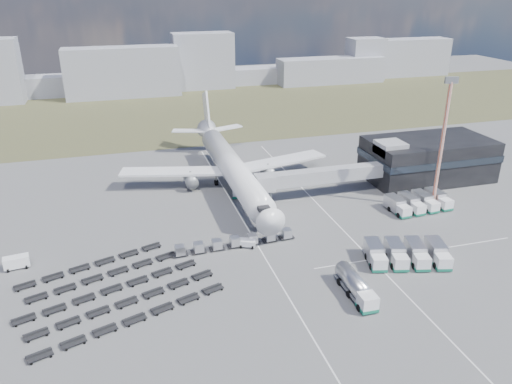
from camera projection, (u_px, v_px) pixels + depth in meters
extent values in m
plane|color=#565659|center=(272.00, 250.00, 91.29)|extent=(420.00, 420.00, 0.00)
cube|color=#444329|center=(183.00, 111.00, 188.51)|extent=(420.00, 90.00, 0.01)
cube|color=silver|center=(254.00, 239.00, 95.20)|extent=(0.25, 110.00, 0.01)
cube|color=silver|center=(340.00, 227.00, 99.80)|extent=(0.25, 110.00, 0.01)
cube|color=silver|center=(416.00, 252.00, 90.60)|extent=(40.00, 0.25, 0.01)
cube|color=black|center=(428.00, 159.00, 122.81)|extent=(30.00, 16.00, 10.00)
cube|color=#262D38|center=(428.00, 154.00, 122.33)|extent=(30.40, 16.40, 1.60)
cube|color=#939399|center=(391.00, 148.00, 116.21)|extent=(6.00, 6.00, 3.00)
cube|color=#939399|center=(321.00, 176.00, 112.04)|extent=(29.80, 3.00, 3.00)
cube|color=#939399|center=(265.00, 183.00, 108.17)|extent=(4.00, 3.60, 3.40)
cylinder|color=slate|center=(270.00, 192.00, 110.00)|extent=(0.70, 0.70, 5.10)
cylinder|color=black|center=(270.00, 201.00, 110.82)|extent=(1.40, 0.90, 1.40)
cylinder|color=white|center=(233.00, 169.00, 115.73)|extent=(5.60, 48.00, 5.60)
cone|color=white|center=(267.00, 216.00, 92.31)|extent=(5.60, 5.00, 5.60)
cone|color=white|center=(209.00, 133.00, 140.17)|extent=(5.60, 8.00, 5.60)
cube|color=black|center=(263.00, 208.00, 93.76)|extent=(2.20, 2.00, 0.80)
cube|color=white|center=(174.00, 172.00, 117.30)|extent=(25.59, 11.38, 0.50)
cube|color=white|center=(279.00, 161.00, 123.94)|extent=(25.59, 11.38, 0.50)
cylinder|color=slate|center=(191.00, 180.00, 117.09)|extent=(3.00, 5.00, 3.00)
cylinder|color=slate|center=(268.00, 172.00, 121.95)|extent=(3.00, 5.00, 3.00)
cube|color=white|center=(189.00, 131.00, 140.37)|extent=(9.49, 5.63, 0.35)
cube|color=white|center=(227.00, 128.00, 143.18)|extent=(9.49, 5.63, 0.35)
cube|color=white|center=(206.00, 110.00, 140.58)|extent=(0.50, 9.06, 11.45)
cylinder|color=slate|center=(258.00, 223.00, 98.76)|extent=(0.50, 0.50, 2.50)
cylinder|color=slate|center=(216.00, 180.00, 120.04)|extent=(0.60, 0.60, 2.50)
cylinder|color=slate|center=(242.00, 177.00, 121.67)|extent=(0.60, 0.60, 2.50)
cylinder|color=black|center=(258.00, 226.00, 99.05)|extent=(0.50, 1.20, 1.20)
cube|color=#9394A1|center=(54.00, 86.00, 211.93)|extent=(37.32, 12.00, 8.42)
cube|color=#9394A1|center=(123.00, 72.00, 208.11)|extent=(46.87, 12.00, 20.36)
cube|color=#9394A1|center=(203.00, 61.00, 223.99)|extent=(26.69, 12.00, 24.30)
cube|color=#9394A1|center=(263.00, 75.00, 238.97)|extent=(30.61, 12.00, 7.35)
cube|color=#9394A1|center=(330.00, 70.00, 237.53)|extent=(51.07, 12.00, 11.85)
cube|color=#9394A1|center=(365.00, 59.00, 244.97)|extent=(16.91, 12.00, 19.81)
cube|color=#9394A1|center=(411.00, 57.00, 255.80)|extent=(38.32, 12.00, 18.30)
cube|color=white|center=(368.00, 302.00, 74.08)|extent=(2.60, 2.60, 2.45)
cube|color=#136A4F|center=(367.00, 307.00, 74.45)|extent=(2.70, 2.70, 0.53)
cylinder|color=silver|center=(353.00, 280.00, 78.52)|extent=(2.79, 8.03, 2.66)
cube|color=slate|center=(352.00, 287.00, 79.00)|extent=(2.68, 8.03, 0.37)
cylinder|color=black|center=(356.00, 294.00, 77.69)|extent=(2.79, 1.21, 1.17)
cube|color=white|center=(247.00, 243.00, 92.31)|extent=(3.57, 2.89, 1.42)
cube|color=white|center=(17.00, 263.00, 85.26)|extent=(4.35, 2.43, 2.22)
cube|color=white|center=(238.00, 188.00, 114.50)|extent=(4.05, 6.56, 2.85)
cube|color=#136A4F|center=(239.00, 193.00, 114.96)|extent=(4.18, 6.68, 0.46)
cube|color=white|center=(379.00, 263.00, 84.53)|extent=(3.01, 2.93, 2.38)
cube|color=#136A4F|center=(378.00, 268.00, 84.90)|extent=(3.14, 3.06, 0.49)
cube|color=silver|center=(373.00, 250.00, 87.85)|extent=(3.75, 5.47, 2.82)
cube|color=white|center=(400.00, 263.00, 84.64)|extent=(3.01, 2.93, 2.38)
cube|color=#136A4F|center=(400.00, 267.00, 85.00)|extent=(3.14, 3.06, 0.49)
cube|color=silver|center=(394.00, 249.00, 87.96)|extent=(3.75, 5.47, 2.82)
cube|color=white|center=(422.00, 262.00, 84.74)|extent=(3.01, 2.93, 2.38)
cube|color=#136A4F|center=(421.00, 267.00, 85.11)|extent=(3.14, 3.06, 0.49)
cube|color=silver|center=(415.00, 249.00, 88.06)|extent=(3.75, 5.47, 2.82)
cube|color=white|center=(443.00, 262.00, 84.85)|extent=(3.01, 2.93, 2.38)
cube|color=#136A4F|center=(442.00, 267.00, 85.21)|extent=(3.14, 3.06, 0.49)
cube|color=silver|center=(435.00, 249.00, 88.17)|extent=(3.75, 5.47, 2.82)
cube|color=white|center=(404.00, 211.00, 103.52)|extent=(2.52, 2.42, 2.27)
cube|color=#136A4F|center=(404.00, 215.00, 103.86)|extent=(2.62, 2.53, 0.46)
cube|color=silver|center=(394.00, 203.00, 106.48)|extent=(2.78, 4.90, 2.68)
cube|color=white|center=(418.00, 209.00, 104.62)|extent=(2.52, 2.42, 2.27)
cube|color=#136A4F|center=(418.00, 213.00, 104.96)|extent=(2.62, 2.53, 0.46)
cube|color=silver|center=(408.00, 201.00, 107.58)|extent=(2.78, 4.90, 2.68)
cube|color=white|center=(432.00, 207.00, 105.71)|extent=(2.52, 2.42, 2.27)
cube|color=#136A4F|center=(432.00, 210.00, 106.06)|extent=(2.62, 2.53, 0.46)
cube|color=silver|center=(422.00, 198.00, 108.67)|extent=(2.78, 4.90, 2.68)
cube|color=white|center=(446.00, 204.00, 106.81)|extent=(2.52, 2.42, 2.27)
cube|color=#136A4F|center=(445.00, 208.00, 107.15)|extent=(2.62, 2.53, 0.46)
cube|color=silver|center=(435.00, 196.00, 109.77)|extent=(2.78, 4.90, 2.68)
cube|color=black|center=(180.00, 254.00, 89.37)|extent=(2.84, 1.82, 0.19)
cube|color=silver|center=(180.00, 250.00, 89.01)|extent=(1.78, 1.78, 1.60)
cube|color=black|center=(199.00, 251.00, 90.36)|extent=(2.84, 1.82, 0.19)
cube|color=silver|center=(199.00, 247.00, 90.01)|extent=(1.78, 1.78, 1.60)
cube|color=black|center=(217.00, 248.00, 91.36)|extent=(2.84, 1.82, 0.19)
cube|color=silver|center=(217.00, 244.00, 91.00)|extent=(1.78, 1.78, 1.60)
cube|color=black|center=(235.00, 245.00, 92.36)|extent=(2.84, 1.82, 0.19)
cube|color=silver|center=(235.00, 241.00, 92.00)|extent=(1.78, 1.78, 1.60)
cube|color=black|center=(252.00, 243.00, 93.35)|extent=(2.84, 1.82, 0.19)
cube|color=silver|center=(252.00, 238.00, 93.00)|extent=(1.78, 1.78, 1.60)
cube|color=black|center=(270.00, 240.00, 94.35)|extent=(2.84, 1.82, 0.19)
cube|color=silver|center=(270.00, 236.00, 93.99)|extent=(1.78, 1.78, 1.60)
cube|color=black|center=(286.00, 237.00, 95.35)|extent=(2.84, 1.82, 0.19)
cube|color=silver|center=(287.00, 233.00, 94.99)|extent=(1.78, 1.78, 1.60)
cube|color=black|center=(134.00, 318.00, 72.31)|extent=(29.60, 11.66, 0.79)
cube|color=black|center=(123.00, 303.00, 75.77)|extent=(29.60, 11.66, 0.79)
cube|color=black|center=(112.00, 289.00, 79.24)|extent=(29.60, 11.66, 0.79)
cube|color=black|center=(102.00, 276.00, 82.71)|extent=(25.45, 10.22, 0.79)
cube|color=black|center=(92.00, 264.00, 86.17)|extent=(25.45, 10.22, 0.79)
cylinder|color=#D24821|center=(441.00, 148.00, 102.93)|extent=(0.76, 0.76, 27.27)
cube|color=slate|center=(452.00, 80.00, 97.46)|extent=(2.70, 1.18, 1.31)
cube|color=#565659|center=(432.00, 207.00, 108.21)|extent=(2.18, 2.18, 0.33)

